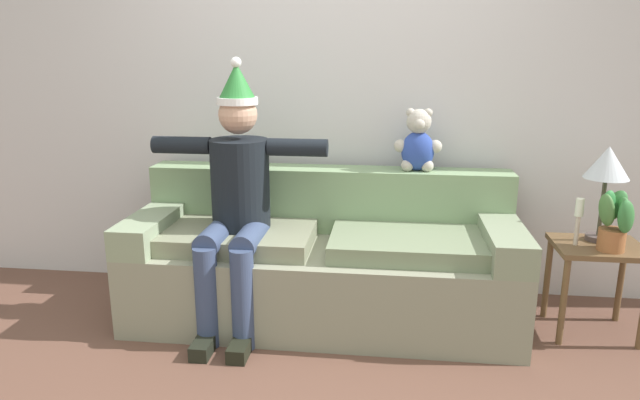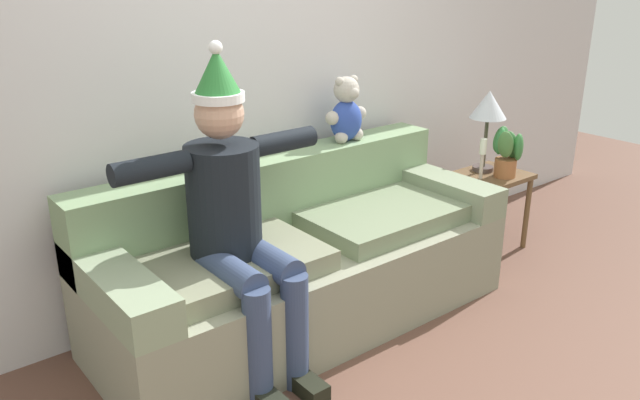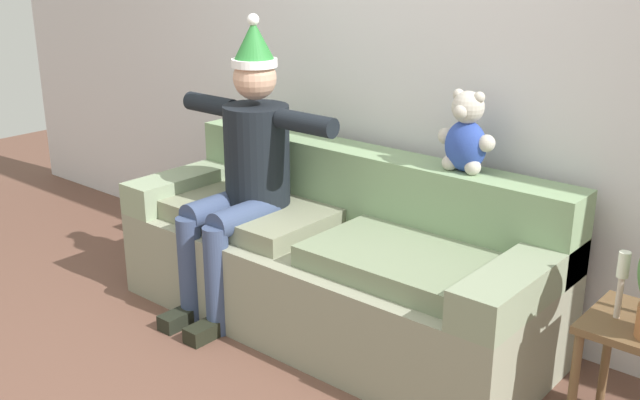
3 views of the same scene
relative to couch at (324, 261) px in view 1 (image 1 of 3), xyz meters
name	(u,v)px [view 1 (image 1 of 3)]	position (x,y,z in m)	size (l,w,h in m)	color
back_wall	(333,87)	(0.00, 0.52, 1.01)	(7.00, 0.10, 2.70)	silver
couch	(324,261)	(0.00, 0.00, 0.00)	(2.26, 0.87, 0.86)	gray
person_seated	(236,194)	(-0.48, -0.16, 0.44)	(1.02, 0.77, 1.54)	black
teddy_bear	(418,143)	(0.54, 0.26, 0.69)	(0.29, 0.17, 0.38)	#2C45A2
side_table	(597,261)	(1.55, -0.05, 0.09)	(0.48, 0.40, 0.53)	brown
table_lamp	(607,167)	(1.57, 0.03, 0.61)	(0.24, 0.24, 0.54)	#504341
potted_plant	(615,219)	(1.58, -0.13, 0.36)	(0.22, 0.24, 0.34)	#9D5E35
candle_tall	(579,215)	(1.41, -0.07, 0.36)	(0.04, 0.04, 0.27)	beige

